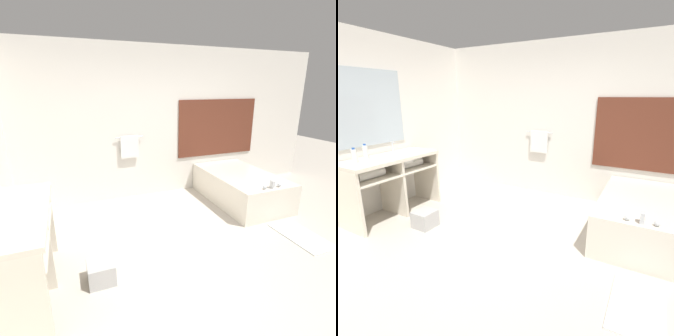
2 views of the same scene
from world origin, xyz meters
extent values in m
plane|color=beige|center=(0.00, 0.00, 0.00)|extent=(16.00, 16.00, 0.00)
cube|color=white|center=(0.00, 2.23, 1.35)|extent=(7.40, 0.06, 2.70)
cube|color=brown|center=(1.52, 2.19, 1.22)|extent=(1.70, 0.02, 1.10)
cylinder|color=silver|center=(-0.30, 2.16, 1.15)|extent=(0.50, 0.02, 0.02)
cube|color=white|center=(-0.30, 2.15, 0.98)|extent=(0.32, 0.04, 0.40)
cube|color=beige|center=(-1.88, 0.18, 0.89)|extent=(0.63, 1.41, 0.05)
cube|color=beige|center=(-1.88, 0.18, 0.67)|extent=(0.60, 1.34, 0.02)
cylinder|color=white|center=(-1.88, 0.39, 0.85)|extent=(0.36, 0.36, 0.13)
cube|color=beige|center=(-1.88, -0.51, 0.43)|extent=(0.58, 0.04, 0.87)
cube|color=beige|center=(-1.88, 0.18, 0.43)|extent=(0.58, 0.04, 0.87)
cube|color=beige|center=(-1.88, 0.87, 0.43)|extent=(0.58, 0.04, 0.87)
cylinder|color=white|center=(-1.83, -0.17, 0.74)|extent=(0.13, 0.39, 0.13)
cylinder|color=white|center=(-1.83, 0.53, 0.74)|extent=(0.13, 0.39, 0.13)
cube|color=silver|center=(1.52, 1.32, 0.26)|extent=(1.04, 1.73, 0.52)
ellipsoid|color=white|center=(1.52, 1.32, 0.37)|extent=(0.75, 1.25, 0.30)
cube|color=silver|center=(1.52, 0.56, 0.58)|extent=(0.04, 0.07, 0.12)
sphere|color=silver|center=(1.38, 0.56, 0.55)|extent=(0.06, 0.06, 0.06)
sphere|color=silver|center=(1.66, 0.56, 0.55)|extent=(0.06, 0.06, 0.06)
cube|color=#B2B2B2|center=(-1.14, 0.10, 0.12)|extent=(0.28, 0.28, 0.23)
cube|color=white|center=(1.57, -0.02, 0.01)|extent=(0.44, 0.83, 0.02)
camera|label=1|loc=(-1.34, -2.33, 2.00)|focal=28.00mm
camera|label=2|loc=(1.50, -2.27, 1.79)|focal=28.00mm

